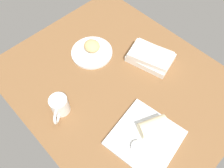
# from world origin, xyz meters

# --- Properties ---
(dining_table) EXTENTS (1.10, 0.90, 0.04)m
(dining_table) POSITION_xyz_m (0.00, 0.00, 0.02)
(dining_table) COLOR brown
(dining_table) RESTS_ON ground
(round_plate) EXTENTS (0.22, 0.22, 0.01)m
(round_plate) POSITION_xyz_m (0.22, -0.02, 0.05)
(round_plate) COLOR white
(round_plate) RESTS_ON dining_table
(scone_pastry) EXTENTS (0.09, 0.08, 0.05)m
(scone_pastry) POSITION_xyz_m (0.23, -0.04, 0.08)
(scone_pastry) COLOR tan
(scone_pastry) RESTS_ON round_plate
(square_plate) EXTENTS (0.29, 0.29, 0.02)m
(square_plate) POSITION_xyz_m (-0.28, 0.12, 0.05)
(square_plate) COLOR white
(square_plate) RESTS_ON dining_table
(sauce_cup) EXTENTS (0.05, 0.05, 0.02)m
(sauce_cup) POSITION_xyz_m (-0.29, 0.18, 0.07)
(sauce_cup) COLOR silver
(sauce_cup) RESTS_ON square_plate
(breakfast_wrap) EXTENTS (0.10, 0.13, 0.06)m
(breakfast_wrap) POSITION_xyz_m (-0.28, 0.08, 0.09)
(breakfast_wrap) COLOR beige
(breakfast_wrap) RESTS_ON square_plate
(book_stack) EXTENTS (0.25, 0.20, 0.06)m
(book_stack) POSITION_xyz_m (-0.02, -0.21, 0.07)
(book_stack) COLOR silver
(book_stack) RESTS_ON dining_table
(coffee_mug) EXTENTS (0.10, 0.11, 0.09)m
(coffee_mug) POSITION_xyz_m (0.07, 0.30, 0.09)
(coffee_mug) COLOR white
(coffee_mug) RESTS_ON dining_table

